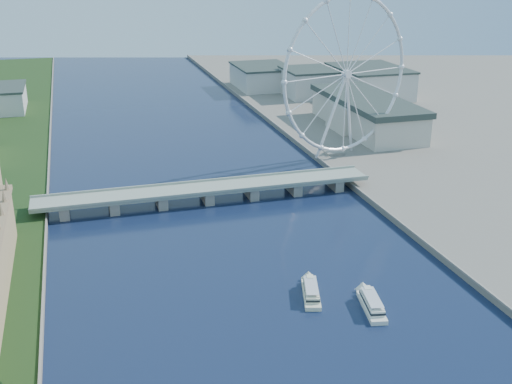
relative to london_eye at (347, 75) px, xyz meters
name	(u,v)px	position (x,y,z in m)	size (l,w,h in m)	color
westminster_bridge	(207,191)	(-119.98, -55.08, -60.89)	(220.00, 22.00, 9.50)	gray
london_eye	(347,75)	(0.00, 0.00, 0.00)	(113.60, 39.12, 124.30)	silver
county_hall	(365,132)	(55.02, 74.92, -67.52)	(54.00, 144.00, 35.00)	beige
city_skyline	(191,94)	(-80.75, 205.00, -50.56)	(505.00, 280.00, 32.00)	beige
tour_boat_near	(311,297)	(-98.91, -191.70, -67.52)	(7.75, 30.32, 6.70)	#EAE8C6
tour_boat_far	(371,309)	(-76.41, -210.21, -67.52)	(7.92, 30.94, 6.85)	silver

